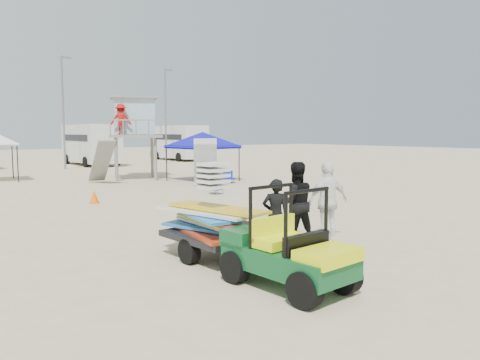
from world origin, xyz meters
TOP-DOWN VIEW (x-y plane):
  - ground at (0.00, 0.00)m, footprint 140.00×140.00m
  - utility_cart at (-2.09, -1.72)m, footprint 1.26×2.30m
  - surf_trailer at (-2.09, 0.61)m, footprint 1.47×2.54m
  - man_left at (-0.57, 0.31)m, footprint 0.70×0.64m
  - man_mid at (0.28, 0.56)m, footprint 1.16×1.05m
  - man_right at (1.13, 0.31)m, footprint 1.19×0.67m
  - lifeguard_tower at (3.79, 17.23)m, footprint 3.65×3.65m
  - canopy_blue at (6.36, 13.99)m, footprint 3.22×3.22m
  - cone_near at (-1.25, 9.61)m, footprint 0.34×0.34m
  - beach_chair_b at (3.82, 9.14)m, footprint 0.69×0.75m
  - beach_chair_c at (6.87, 12.32)m, footprint 0.73×0.83m
  - rv_mid_right at (6.00, 29.99)m, footprint 2.64×7.00m
  - rv_far_right at (15.00, 31.49)m, footprint 2.64×6.60m
  - light_pole_left at (3.00, 27.00)m, footprint 0.14×0.14m
  - light_pole_right at (12.00, 28.50)m, footprint 0.14×0.14m
  - distant_beachgoers at (-2.33, 19.39)m, footprint 22.32×14.09m

SIDE VIEW (x-z plane):
  - ground at x=0.00m, z-range 0.00..0.00m
  - cone_near at x=-1.25m, z-range 0.00..0.50m
  - beach_chair_b at x=3.82m, z-range -0.01..0.63m
  - beach_chair_c at x=6.87m, z-range -0.01..0.63m
  - utility_cart at x=-2.09m, z-range -0.06..1.64m
  - man_left at x=-0.57m, z-range 0.00..1.61m
  - distant_beachgoers at x=-2.33m, z-range -0.04..1.72m
  - surf_trailer at x=-2.09m, z-range -0.20..2.00m
  - man_right at x=1.13m, z-range 0.00..1.92m
  - man_mid at x=0.28m, z-range 0.00..1.94m
  - rv_far_right at x=15.00m, z-range 0.17..3.42m
  - rv_mid_right at x=6.00m, z-range 0.17..3.42m
  - canopy_blue at x=6.36m, z-range 0.98..4.03m
  - lifeguard_tower at x=3.79m, z-range 1.10..5.60m
  - light_pole_left at x=3.00m, z-range 0.00..8.00m
  - light_pole_right at x=12.00m, z-range 0.00..8.00m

